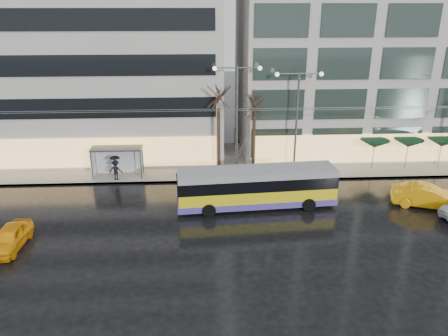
{
  "coord_description": "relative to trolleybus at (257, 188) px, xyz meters",
  "views": [
    {
      "loc": [
        -0.94,
        -24.22,
        13.97
      ],
      "look_at": [
        0.63,
        5.0,
        2.77
      ],
      "focal_mm": 35.0,
      "sensor_mm": 36.0,
      "label": 1
    }
  ],
  "objects": [
    {
      "name": "pedestrian_b",
      "position": [
        -7.47,
        7.99,
        -0.34
      ],
      "size": [
        1.15,
        1.14,
        1.87
      ],
      "color": "black",
      "rests_on": "sidewalk"
    },
    {
      "name": "parasol_b",
      "position": [
        14.07,
        6.71,
        1.02
      ],
      "size": [
        2.5,
        2.5,
        2.65
      ],
      "color": "#595B60",
      "rests_on": "sidewalk"
    },
    {
      "name": "taxi_b",
      "position": [
        12.35,
        -0.63,
        -0.62
      ],
      "size": [
        5.2,
        3.25,
        1.62
      ],
      "primitive_type": "imported",
      "rotation": [
        0.0,
        0.0,
        1.23
      ],
      "color": "#FFA80D",
      "rests_on": "ground"
    },
    {
      "name": "catenary",
      "position": [
        -1.93,
        3.65,
        2.83
      ],
      "size": [
        42.24,
        5.12,
        7.0
      ],
      "color": "#595B60",
      "rests_on": "ground"
    },
    {
      "name": "kerb",
      "position": [
        -0.93,
        4.76,
        -1.35
      ],
      "size": [
        80.0,
        0.1,
        0.15
      ],
      "primitive_type": "cube",
      "color": "slate",
      "rests_on": "ground"
    },
    {
      "name": "ground",
      "position": [
        -2.93,
        -4.29,
        -1.42
      ],
      "size": [
        140.0,
        140.0,
        0.0
      ],
      "primitive_type": "plane",
      "color": "black",
      "rests_on": "ground"
    },
    {
      "name": "parasol_a",
      "position": [
        11.07,
        6.71,
        1.02
      ],
      "size": [
        2.5,
        2.5,
        2.65
      ],
      "color": "#595B60",
      "rests_on": "sidewalk"
    },
    {
      "name": "sidewalk",
      "position": [
        -0.93,
        9.71,
        -1.35
      ],
      "size": [
        80.0,
        10.0,
        0.15
      ],
      "primitive_type": "cube",
      "color": "gray",
      "rests_on": "ground"
    },
    {
      "name": "trolleybus",
      "position": [
        0.0,
        0.0,
        0.0
      ],
      "size": [
        11.49,
        4.67,
        5.26
      ],
      "color": "yellow",
      "rests_on": "ground"
    },
    {
      "name": "tree_a",
      "position": [
        -2.43,
        6.71,
        5.66
      ],
      "size": [
        3.2,
        3.2,
        8.4
      ],
      "color": "black",
      "rests_on": "sidewalk"
    },
    {
      "name": "tree_b",
      "position": [
        0.57,
        6.91,
        4.97
      ],
      "size": [
        3.2,
        3.2,
        7.7
      ],
      "color": "black",
      "rests_on": "sidewalk"
    },
    {
      "name": "building_right",
      "position": [
        16.07,
        14.71,
        11.23
      ],
      "size": [
        32.0,
        14.0,
        25.0
      ],
      "primitive_type": "cube",
      "color": "#A8A5A1",
      "rests_on": "sidewalk"
    },
    {
      "name": "pedestrian_c",
      "position": [
        -10.97,
        5.36,
        -0.16
      ],
      "size": [
        1.17,
        0.92,
        2.11
      ],
      "color": "black",
      "rests_on": "sidewalk"
    },
    {
      "name": "bus_shelter",
      "position": [
        -11.31,
        6.4,
        0.54
      ],
      "size": [
        4.2,
        1.6,
        2.51
      ],
      "color": "#595B60",
      "rests_on": "sidewalk"
    },
    {
      "name": "street_lamp_far",
      "position": [
        4.07,
        6.51,
        4.29
      ],
      "size": [
        3.96,
        0.36,
        8.53
      ],
      "color": "#595B60",
      "rests_on": "sidewalk"
    },
    {
      "name": "street_lamp_near",
      "position": [
        -0.93,
        6.51,
        4.57
      ],
      "size": [
        3.96,
        0.36,
        9.03
      ],
      "color": "#595B60",
      "rests_on": "sidewalk"
    },
    {
      "name": "taxi_a",
      "position": [
        -15.52,
        -4.87,
        -0.74
      ],
      "size": [
        1.78,
        4.07,
        1.37
      ],
      "primitive_type": "imported",
      "rotation": [
        0.0,
        0.0,
        -0.04
      ],
      "color": "#FFAA0D",
      "rests_on": "ground"
    },
    {
      "name": "pedestrian_a",
      "position": [
        -9.69,
        7.24,
        0.19
      ],
      "size": [
        1.27,
        1.28,
        2.19
      ],
      "color": "black",
      "rests_on": "sidewalk"
    },
    {
      "name": "parasol_c",
      "position": [
        17.07,
        6.71,
        1.02
      ],
      "size": [
        2.5,
        2.5,
        2.65
      ],
      "color": "#595B60",
      "rests_on": "sidewalk"
    },
    {
      "name": "building_left",
      "position": [
        -18.93,
        14.71,
        9.73
      ],
      "size": [
        34.0,
        14.0,
        22.0
      ],
      "primitive_type": "cube",
      "color": "#A8A5A1",
      "rests_on": "sidewalk"
    }
  ]
}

